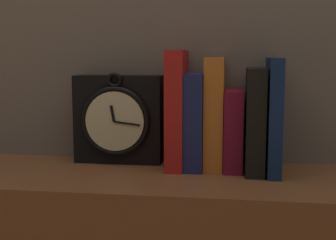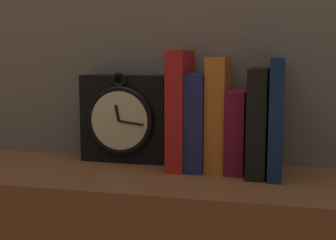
{
  "view_description": "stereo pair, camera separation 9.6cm",
  "coord_description": "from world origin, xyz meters",
  "px_view_note": "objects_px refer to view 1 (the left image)",
  "views": [
    {
      "loc": [
        0.14,
        -0.94,
        0.99
      ],
      "look_at": [
        0.0,
        0.0,
        0.86
      ],
      "focal_mm": 50.0,
      "sensor_mm": 36.0,
      "label": 1
    },
    {
      "loc": [
        0.23,
        -0.92,
        0.99
      ],
      "look_at": [
        0.0,
        0.0,
        0.86
      ],
      "focal_mm": 50.0,
      "sensor_mm": 36.0,
      "label": 2
    }
  ],
  "objects_px": {
    "book_slot2_orange": "(214,113)",
    "book_slot3_maroon": "(233,130)",
    "clock": "(118,119)",
    "book_slot5_navy": "(273,116)",
    "book_slot4_black": "(255,120)",
    "book_slot0_red": "(177,110)",
    "book_slot1_navy": "(195,121)"
  },
  "relations": [
    {
      "from": "clock",
      "to": "book_slot0_red",
      "type": "height_order",
      "value": "book_slot0_red"
    },
    {
      "from": "clock",
      "to": "book_slot3_maroon",
      "type": "xyz_separation_m",
      "value": [
        0.26,
        -0.03,
        -0.01
      ]
    },
    {
      "from": "clock",
      "to": "book_slot5_navy",
      "type": "xyz_separation_m",
      "value": [
        0.35,
        -0.04,
        0.02
      ]
    },
    {
      "from": "book_slot3_maroon",
      "to": "book_slot0_red",
      "type": "bearing_deg",
      "value": -178.78
    },
    {
      "from": "book_slot2_orange",
      "to": "book_slot3_maroon",
      "type": "height_order",
      "value": "book_slot2_orange"
    },
    {
      "from": "book_slot2_orange",
      "to": "book_slot4_black",
      "type": "height_order",
      "value": "book_slot2_orange"
    },
    {
      "from": "book_slot0_red",
      "to": "book_slot5_navy",
      "type": "distance_m",
      "value": 0.21
    },
    {
      "from": "book_slot0_red",
      "to": "book_slot4_black",
      "type": "relative_size",
      "value": 1.17
    },
    {
      "from": "book_slot3_maroon",
      "to": "book_slot5_navy",
      "type": "bearing_deg",
      "value": -11.33
    },
    {
      "from": "clock",
      "to": "book_slot4_black",
      "type": "height_order",
      "value": "book_slot4_black"
    },
    {
      "from": "book_slot4_black",
      "to": "book_slot0_red",
      "type": "bearing_deg",
      "value": 176.62
    },
    {
      "from": "book_slot0_red",
      "to": "book_slot2_orange",
      "type": "relative_size",
      "value": 1.06
    },
    {
      "from": "book_slot1_navy",
      "to": "book_slot3_maroon",
      "type": "height_order",
      "value": "book_slot1_navy"
    },
    {
      "from": "book_slot2_orange",
      "to": "book_slot5_navy",
      "type": "distance_m",
      "value": 0.13
    },
    {
      "from": "clock",
      "to": "book_slot1_navy",
      "type": "xyz_separation_m",
      "value": [
        0.18,
        -0.03,
        0.0
      ]
    },
    {
      "from": "book_slot1_navy",
      "to": "book_slot4_black",
      "type": "xyz_separation_m",
      "value": [
        0.13,
        -0.01,
        0.01
      ]
    },
    {
      "from": "book_slot2_orange",
      "to": "book_slot4_black",
      "type": "relative_size",
      "value": 1.1
    },
    {
      "from": "book_slot1_navy",
      "to": "book_slot3_maroon",
      "type": "distance_m",
      "value": 0.09
    },
    {
      "from": "book_slot1_navy",
      "to": "book_slot2_orange",
      "type": "xyz_separation_m",
      "value": [
        0.04,
        0.01,
        0.02
      ]
    },
    {
      "from": "clock",
      "to": "book_slot2_orange",
      "type": "bearing_deg",
      "value": -5.74
    },
    {
      "from": "book_slot2_orange",
      "to": "book_slot5_navy",
      "type": "xyz_separation_m",
      "value": [
        0.13,
        -0.02,
        -0.0
      ]
    },
    {
      "from": "book_slot2_orange",
      "to": "book_slot3_maroon",
      "type": "relative_size",
      "value": 1.4
    },
    {
      "from": "clock",
      "to": "book_slot1_navy",
      "type": "distance_m",
      "value": 0.18
    },
    {
      "from": "clock",
      "to": "book_slot3_maroon",
      "type": "height_order",
      "value": "clock"
    },
    {
      "from": "clock",
      "to": "book_slot5_navy",
      "type": "height_order",
      "value": "book_slot5_navy"
    },
    {
      "from": "book_slot5_navy",
      "to": "clock",
      "type": "bearing_deg",
      "value": 172.86
    },
    {
      "from": "book_slot1_navy",
      "to": "clock",
      "type": "bearing_deg",
      "value": 171.3
    },
    {
      "from": "book_slot0_red",
      "to": "book_slot1_navy",
      "type": "height_order",
      "value": "book_slot0_red"
    },
    {
      "from": "book_slot4_black",
      "to": "book_slot3_maroon",
      "type": "bearing_deg",
      "value": 164.32
    },
    {
      "from": "book_slot1_navy",
      "to": "book_slot0_red",
      "type": "bearing_deg",
      "value": -177.02
    },
    {
      "from": "book_slot3_maroon",
      "to": "book_slot5_navy",
      "type": "xyz_separation_m",
      "value": [
        0.08,
        -0.02,
        0.03
      ]
    },
    {
      "from": "book_slot3_maroon",
      "to": "book_slot5_navy",
      "type": "height_order",
      "value": "book_slot5_navy"
    }
  ]
}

